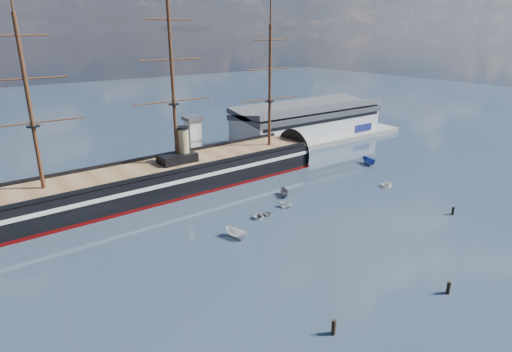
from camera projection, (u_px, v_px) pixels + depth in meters
ground at (246, 204)px, 109.88m from camera, size 600.00×600.00×0.00m
quay at (209, 163)px, 142.92m from camera, size 180.00×18.00×2.00m
warehouse at (308, 121)px, 170.21m from camera, size 63.00×21.00×11.60m
quay_tower at (193, 140)px, 133.55m from camera, size 5.00×5.00×15.00m
warship at (166, 178)px, 116.70m from camera, size 113.09×18.69×53.94m
motorboat_a at (236, 238)px, 91.88m from camera, size 6.93×3.89×2.62m
motorboat_b at (263, 217)px, 101.97m from camera, size 1.60×3.35×1.51m
motorboat_c at (285, 196)px, 114.97m from camera, size 6.27×4.32×2.36m
motorboat_d at (285, 207)px, 107.58m from camera, size 6.88×4.80×2.32m
motorboat_e at (388, 186)px, 122.37m from camera, size 1.58×3.36×1.52m
motorboat_f at (369, 164)px, 141.74m from camera, size 7.47×4.06×2.83m
piling_near_left at (333, 334)px, 62.82m from camera, size 0.64×0.64×3.14m
piling_near_mid at (447, 293)px, 72.50m from camera, size 0.64×0.64×2.97m
piling_far_right at (452, 215)px, 103.34m from camera, size 0.64×0.64×2.73m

